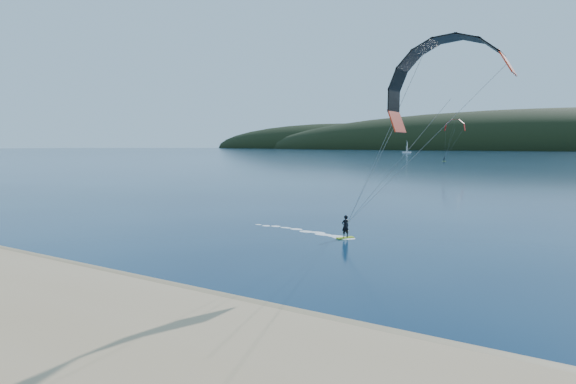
{
  "coord_description": "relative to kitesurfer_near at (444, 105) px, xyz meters",
  "views": [
    {
      "loc": [
        16.85,
        -12.91,
        7.69
      ],
      "look_at": [
        2.48,
        10.0,
        5.0
      ],
      "focal_mm": 30.02,
      "sensor_mm": 36.0,
      "label": 1
    }
  ],
  "objects": [
    {
      "name": "sailboat",
      "position": [
        -129.08,
        384.27,
        -9.35
      ],
      "size": [
        8.03,
        5.03,
        11.2
      ],
      "color": "white",
      "rests_on": "ground"
    },
    {
      "name": "ground",
      "position": [
        -8.87,
        -18.43,
        -10.17
      ],
      "size": [
        1800.0,
        1800.0,
        0.0
      ],
      "primitive_type": "plane",
      "color": "#071934",
      "rests_on": "ground"
    },
    {
      "name": "wet_sand",
      "position": [
        -8.87,
        -13.93,
        -10.12
      ],
      "size": [
        220.0,
        2.5,
        0.1
      ],
      "color": "#7E6849",
      "rests_on": "ground"
    },
    {
      "name": "kitesurfer_near",
      "position": [
        0.0,
        0.0,
        0.0
      ],
      "size": [
        24.08,
        7.32,
        14.79
      ],
      "color": "#A7C817",
      "rests_on": "ground"
    },
    {
      "name": "headland",
      "position": [
        -8.24,
        726.86,
        -10.17
      ],
      "size": [
        1200.0,
        310.0,
        140.0
      ],
      "color": "black",
      "rests_on": "ground"
    },
    {
      "name": "kitesurfer_far",
      "position": [
        -42.81,
        187.07,
        3.99
      ],
      "size": [
        10.06,
        5.02,
        16.48
      ],
      "color": "#A7C817",
      "rests_on": "ground"
    }
  ]
}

